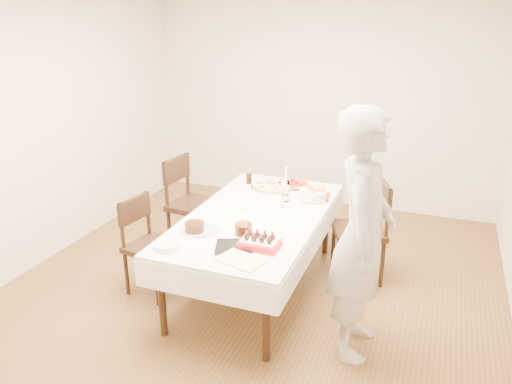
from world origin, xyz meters
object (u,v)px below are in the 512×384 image
(pizza_pepperoni, at_px, (296,184))
(layer_cake, at_px, (195,227))
(cola_glass, at_px, (249,179))
(strawberry_box, at_px, (259,243))
(chair_left_dessert, at_px, (153,247))
(chair_right_savory, at_px, (359,231))
(chair_left_savory, at_px, (195,205))
(pizza_white, at_px, (273,185))
(birthday_cake, at_px, (243,225))
(person, at_px, (362,236))
(pasta_bowl, at_px, (313,195))
(taper_candle, at_px, (286,183))
(dining_table, at_px, (256,252))

(pizza_pepperoni, relative_size, layer_cake, 1.39)
(cola_glass, bearing_deg, strawberry_box, -65.28)
(chair_left_dessert, bearing_deg, strawberry_box, 178.36)
(chair_right_savory, height_order, chair_left_savory, chair_left_savory)
(pizza_white, bearing_deg, chair_right_savory, -11.59)
(chair_right_savory, distance_m, layer_cake, 1.63)
(birthday_cake, bearing_deg, cola_glass, 109.56)
(birthday_cake, relative_size, strawberry_box, 0.47)
(birthday_cake, bearing_deg, chair_right_savory, 50.41)
(chair_left_savory, relative_size, layer_cake, 4.97)
(pizza_pepperoni, distance_m, birthday_cake, 1.27)
(person, relative_size, pasta_bowl, 7.08)
(taper_candle, xyz_separation_m, cola_glass, (-0.52, 0.36, -0.13))
(chair_right_savory, bearing_deg, strawberry_box, -138.75)
(cola_glass, xyz_separation_m, strawberry_box, (0.63, -1.36, -0.01))
(chair_left_savory, height_order, layer_cake, chair_left_savory)
(chair_left_savory, relative_size, cola_glass, 9.58)
(chair_right_savory, height_order, person, person)
(strawberry_box, bearing_deg, taper_candle, 96.14)
(pizza_white, bearing_deg, pasta_bowl, -21.69)
(pasta_bowl, distance_m, layer_cake, 1.30)
(cola_glass, distance_m, strawberry_box, 1.50)
(dining_table, relative_size, pizza_white, 4.58)
(pizza_white, bearing_deg, dining_table, -82.98)
(person, distance_m, strawberry_box, 0.79)
(person, xyz_separation_m, pasta_bowl, (-0.64, 1.08, -0.15))
(birthday_cake, bearing_deg, chair_left_savory, 135.06)
(chair_left_savory, distance_m, chair_left_dessert, 0.92)
(pasta_bowl, bearing_deg, strawberry_box, -96.40)
(chair_right_savory, distance_m, pasta_bowl, 0.55)
(pizza_pepperoni, bearing_deg, strawberry_box, -84.51)
(chair_left_savory, bearing_deg, chair_left_dessert, 99.13)
(pasta_bowl, height_order, birthday_cake, birthday_cake)
(dining_table, distance_m, taper_candle, 0.71)
(dining_table, distance_m, chair_left_savory, 1.06)
(dining_table, relative_size, chair_right_savory, 2.16)
(dining_table, distance_m, birthday_cake, 0.62)
(cola_glass, relative_size, layer_cake, 0.52)
(cola_glass, height_order, strawberry_box, cola_glass)
(chair_right_savory, xyz_separation_m, pasta_bowl, (-0.46, 0.00, 0.31))
(person, height_order, layer_cake, person)
(layer_cake, bearing_deg, cola_glass, 91.25)
(chair_left_savory, xyz_separation_m, pizza_pepperoni, (1.02, 0.32, 0.26))
(pasta_bowl, relative_size, strawberry_box, 0.86)
(layer_cake, bearing_deg, chair_right_savory, 42.11)
(layer_cake, relative_size, strawberry_box, 0.67)
(chair_left_savory, bearing_deg, person, 157.26)
(dining_table, xyz_separation_m, pizza_white, (-0.09, 0.74, 0.40))
(taper_candle, distance_m, layer_cake, 1.07)
(dining_table, height_order, layer_cake, layer_cake)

